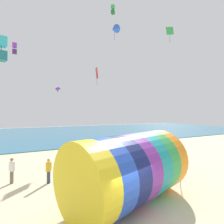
# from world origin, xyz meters

# --- Properties ---
(sea) EXTENTS (120.00, 40.00, 0.10)m
(sea) POSITION_xyz_m (0.00, 37.85, 0.05)
(sea) COLOR teal
(sea) RESTS_ON ground
(giant_inflatable_tube) EXTENTS (7.73, 5.62, 3.72)m
(giant_inflatable_tube) POSITION_xyz_m (1.11, 1.85, 1.86)
(giant_inflatable_tube) COLOR yellow
(giant_inflatable_tube) RESTS_ON ground
(kite_handler) EXTENTS (0.42, 0.40, 1.62)m
(kite_handler) POSITION_xyz_m (5.46, 3.82, 0.82)
(kite_handler) COLOR black
(kite_handler) RESTS_ON ground
(kite_cyan_box) EXTENTS (0.48, 0.48, 1.07)m
(kite_cyan_box) POSITION_xyz_m (-4.90, 2.31, 7.59)
(kite_cyan_box) COLOR #2DB2C6
(kite_purple_box) EXTENTS (0.42, 0.42, 1.13)m
(kite_purple_box) POSITION_xyz_m (-4.86, 13.50, 11.32)
(kite_purple_box) COLOR purple
(kite_red_diamond) EXTENTS (0.36, 1.00, 2.40)m
(kite_red_diamond) POSITION_xyz_m (4.81, 15.67, 10.29)
(kite_red_diamond) COLOR red
(kite_green_box) EXTENTS (0.48, 0.48, 0.97)m
(kite_green_box) POSITION_xyz_m (4.28, 9.90, 15.76)
(kite_green_box) COLOR green
(kite_purple_parafoil) EXTENTS (0.84, 1.27, 0.63)m
(kite_purple_parafoil) POSITION_xyz_m (-0.07, 17.10, 8.07)
(kite_purple_parafoil) COLOR purple
(kite_blue_delta) EXTENTS (1.94, 1.73, 2.40)m
(kite_blue_delta) POSITION_xyz_m (7.39, 15.44, 16.77)
(kite_blue_delta) COLOR blue
(kite_green_diamond) EXTENTS (0.79, 0.69, 1.67)m
(kite_green_diamond) POSITION_xyz_m (9.12, 6.73, 13.20)
(kite_green_diamond) COLOR green
(bystander_near_water) EXTENTS (0.39, 0.42, 1.77)m
(bystander_near_water) POSITION_xyz_m (-4.77, 7.75, 0.91)
(bystander_near_water) COLOR #726651
(bystander_near_water) RESTS_ON ground
(bystander_mid_beach) EXTENTS (0.41, 0.41, 1.71)m
(bystander_mid_beach) POSITION_xyz_m (-2.48, 6.64, 0.87)
(bystander_mid_beach) COLOR #383D56
(bystander_mid_beach) RESTS_ON ground
(beach_flag) EXTENTS (0.47, 0.36, 2.30)m
(beach_flag) POSITION_xyz_m (5.44, 2.00, 2.04)
(beach_flag) COLOR silver
(beach_flag) RESTS_ON ground
(cooler_box) EXTENTS (0.63, 0.60, 0.36)m
(cooler_box) POSITION_xyz_m (6.63, 3.34, 0.18)
(cooler_box) COLOR red
(cooler_box) RESTS_ON ground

